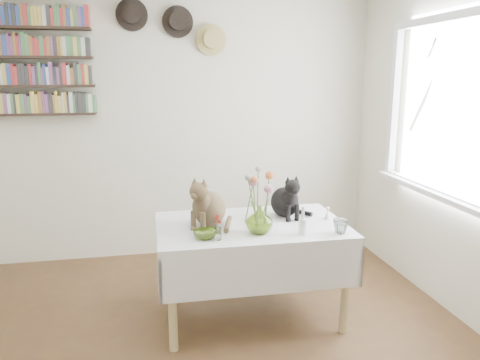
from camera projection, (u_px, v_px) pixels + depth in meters
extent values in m
cube|color=#EEE8CA|center=(164.00, 127.00, 4.43)|extent=(4.04, 0.04, 2.54)
cube|color=white|center=(449.00, 108.00, 3.36)|extent=(0.01, 1.40, 1.20)
cube|color=white|center=(458.00, 16.00, 3.22)|extent=(0.06, 1.52, 0.06)
cube|color=white|center=(441.00, 193.00, 3.49)|extent=(0.06, 1.52, 0.06)
cube|color=white|center=(396.00, 102.00, 4.05)|extent=(0.06, 0.06, 1.20)
cube|color=white|center=(437.00, 193.00, 3.49)|extent=(0.12, 1.50, 0.04)
cube|color=white|center=(251.00, 228.00, 3.30)|extent=(1.33, 0.86, 0.06)
cylinder|color=tan|center=(172.00, 304.00, 2.94)|extent=(0.06, 0.06, 0.65)
cylinder|color=tan|center=(345.00, 288.00, 3.15)|extent=(0.06, 0.06, 0.65)
cylinder|color=tan|center=(168.00, 262.00, 3.60)|extent=(0.06, 0.06, 0.65)
cylinder|color=tan|center=(311.00, 251.00, 3.81)|extent=(0.06, 0.06, 0.65)
imported|color=#9EC045|center=(259.00, 220.00, 3.08)|extent=(0.20, 0.20, 0.19)
imported|color=#9EC045|center=(206.00, 234.00, 3.00)|extent=(0.20, 0.20, 0.05)
imported|color=white|center=(341.00, 226.00, 3.08)|extent=(0.13, 0.13, 0.10)
cylinder|color=white|center=(303.00, 227.00, 3.07)|extent=(0.05, 0.05, 0.10)
cylinder|color=white|center=(303.00, 213.00, 3.05)|extent=(0.02, 0.02, 0.08)
cylinder|color=white|center=(218.00, 234.00, 2.97)|extent=(0.05, 0.05, 0.08)
cone|color=white|center=(327.00, 215.00, 3.40)|extent=(0.05, 0.05, 0.07)
sphere|color=beige|center=(328.00, 209.00, 3.39)|extent=(0.03, 0.03, 0.03)
cylinder|color=#4C7233|center=(255.00, 204.00, 3.06)|extent=(0.01, 0.01, 0.30)
sphere|color=#CB7D9E|center=(255.00, 182.00, 3.03)|extent=(0.07, 0.07, 0.07)
cylinder|color=#4C7233|center=(266.00, 207.00, 3.05)|extent=(0.01, 0.01, 0.26)
sphere|color=#CB7D9E|center=(266.00, 188.00, 3.02)|extent=(0.06, 0.06, 0.06)
cylinder|color=#4C7233|center=(267.00, 199.00, 3.09)|extent=(0.01, 0.01, 0.34)
sphere|color=orange|center=(268.00, 174.00, 3.06)|extent=(0.06, 0.06, 0.06)
cylinder|color=#4C7233|center=(249.00, 202.00, 3.08)|extent=(0.01, 0.01, 0.31)
sphere|color=orange|center=(249.00, 179.00, 3.05)|extent=(0.05, 0.05, 0.05)
cylinder|color=#4C7233|center=(258.00, 197.00, 3.10)|extent=(0.01, 0.01, 0.37)
sphere|color=#999E93|center=(258.00, 170.00, 3.06)|extent=(0.04, 0.04, 0.04)
cylinder|color=#4C7233|center=(253.00, 203.00, 3.02)|extent=(0.01, 0.01, 0.33)
sphere|color=#999E93|center=(253.00, 178.00, 2.98)|extent=(0.04, 0.04, 0.04)
cube|color=#2F2017|center=(37.00, 114.00, 4.08)|extent=(1.00, 0.16, 0.02)
cube|color=#2F2017|center=(34.00, 86.00, 4.03)|extent=(1.00, 0.16, 0.02)
cube|color=#2F2017|center=(32.00, 57.00, 3.97)|extent=(1.00, 0.16, 0.02)
cube|color=#2F2017|center=(29.00, 28.00, 3.92)|extent=(1.00, 0.16, 0.02)
cylinder|color=black|center=(132.00, 15.00, 4.11)|extent=(0.28, 0.02, 0.28)
cylinder|color=black|center=(132.00, 14.00, 4.07)|extent=(0.16, 0.08, 0.16)
cylinder|color=black|center=(178.00, 22.00, 4.20)|extent=(0.28, 0.02, 0.28)
cylinder|color=black|center=(178.00, 21.00, 4.16)|extent=(0.16, 0.08, 0.16)
cylinder|color=tan|center=(211.00, 40.00, 4.29)|extent=(0.28, 0.02, 0.28)
cylinder|color=tan|center=(212.00, 39.00, 4.25)|extent=(0.16, 0.08, 0.16)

